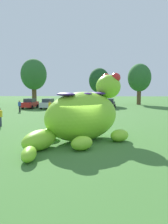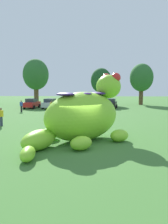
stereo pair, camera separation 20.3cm
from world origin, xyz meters
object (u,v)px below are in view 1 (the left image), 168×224
object	(u,v)px
car_red	(30,103)
spectator_far_side	(20,106)
car_black	(109,103)
spectator_mid_field	(62,119)
car_yellow	(71,103)
car_silver	(48,104)
giant_inflatable_creature	(83,116)
spectator_near_inflatable	(0,117)
car_orange	(88,104)
spectator_wandering	(50,107)

from	to	relation	value
car_red	spectator_far_side	xyz separation A→B (m)	(0.11, -5.58, -0.01)
car_black	spectator_mid_field	xyz separation A→B (m)	(-5.38, -19.43, -0.01)
spectator_mid_field	car_yellow	bearing A→B (deg)	94.12
car_yellow	car_silver	bearing A→B (deg)	-164.76
giant_inflatable_creature	spectator_near_inflatable	size ratio (longest dim) A/B	4.92
spectator_far_side	car_orange	bearing A→B (deg)	30.32
car_orange	car_yellow	bearing A→B (deg)	171.44
car_yellow	car_black	bearing A→B (deg)	-0.47
spectator_mid_field	spectator_wandering	distance (m)	12.44
car_orange	spectator_far_side	xyz separation A→B (m)	(-10.02, -5.86, -0.01)
giant_inflatable_creature	spectator_far_side	world-z (taller)	giant_inflatable_creature
car_silver	car_black	world-z (taller)	same
car_red	spectator_wandering	size ratio (longest dim) A/B	2.48
car_yellow	car_orange	size ratio (longest dim) A/B	0.99
car_black	spectator_mid_field	distance (m)	20.16
car_black	spectator_far_side	distance (m)	15.06
car_orange	spectator_near_inflatable	world-z (taller)	car_orange
spectator_far_side	car_red	bearing A→B (deg)	91.08
car_yellow	car_orange	world-z (taller)	same
spectator_near_inflatable	spectator_mid_field	world-z (taller)	same
car_red	car_black	bearing A→B (deg)	2.89
car_black	spectator_far_side	bearing A→B (deg)	-155.39
giant_inflatable_creature	spectator_mid_field	distance (m)	4.52
car_black	spectator_near_inflatable	size ratio (longest dim) A/B	2.53
giant_inflatable_creature	car_black	xyz separation A→B (m)	(3.35, 23.38, -0.84)
car_yellow	giant_inflatable_creature	bearing A→B (deg)	-81.65
giant_inflatable_creature	car_black	distance (m)	23.63
giant_inflatable_creature	car_silver	size ratio (longest dim) A/B	1.95
spectator_far_side	giant_inflatable_creature	bearing A→B (deg)	-58.82
giant_inflatable_creature	spectator_wandering	bearing A→B (deg)	109.32
car_orange	spectator_near_inflatable	distance (m)	19.44
car_black	spectator_wandering	xyz separation A→B (m)	(-8.91, -7.51, -0.01)
car_yellow	car_orange	bearing A→B (deg)	-8.56
spectator_mid_field	spectator_wandering	size ratio (longest dim) A/B	1.00
car_orange	car_black	distance (m)	3.70
spectator_far_side	car_black	bearing A→B (deg)	24.61
car_orange	spectator_far_side	size ratio (longest dim) A/B	2.50
spectator_near_inflatable	spectator_mid_field	bearing A→B (deg)	-11.02
car_yellow	spectator_wandering	distance (m)	7.85
giant_inflatable_creature	spectator_far_side	xyz separation A→B (m)	(-10.35, 17.10, -0.84)
car_red	spectator_near_inflatable	bearing A→B (deg)	-82.06
car_red	spectator_mid_field	bearing A→B (deg)	-65.81
spectator_wandering	spectator_mid_field	bearing A→B (deg)	-73.52
car_yellow	spectator_far_side	size ratio (longest dim) A/B	2.48
spectator_wandering	spectator_far_side	xyz separation A→B (m)	(-4.78, 1.23, 0.00)
car_silver	car_orange	world-z (taller)	same
spectator_near_inflatable	spectator_mid_field	distance (m)	6.08
spectator_far_side	car_silver	bearing A→B (deg)	59.11
car_yellow	spectator_mid_field	xyz separation A→B (m)	(1.41, -19.49, -0.01)
car_orange	spectator_near_inflatable	xyz separation A→B (m)	(-7.68, -17.86, -0.01)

